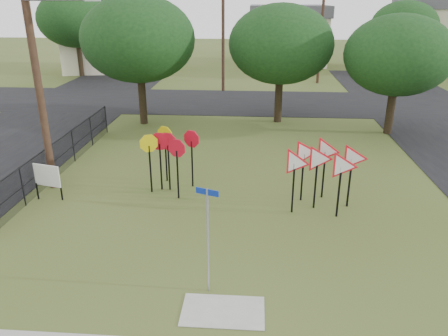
# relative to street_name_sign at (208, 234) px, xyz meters

# --- Properties ---
(ground) EXTENTS (140.00, 140.00, 0.00)m
(ground) POSITION_rel_street_name_sign_xyz_m (0.43, 1.61, -1.66)
(ground) COLOR #3B4C1C
(street_left) EXTENTS (8.00, 50.00, 0.02)m
(street_left) POSITION_rel_street_name_sign_xyz_m (-11.57, 11.61, -1.65)
(street_left) COLOR black
(street_left) RESTS_ON ground
(street_far) EXTENTS (60.00, 8.00, 0.02)m
(street_far) POSITION_rel_street_name_sign_xyz_m (0.43, 21.61, -1.65)
(street_far) COLOR black
(street_far) RESTS_ON ground
(curb_pad) EXTENTS (2.00, 1.20, 0.02)m
(curb_pad) POSITION_rel_street_name_sign_xyz_m (0.43, -0.79, -1.65)
(curb_pad) COLOR #999991
(curb_pad) RESTS_ON ground
(street_name_sign) EXTENTS (0.56, 0.23, 2.88)m
(street_name_sign) POSITION_rel_street_name_sign_xyz_m (0.00, 0.00, 0.00)
(street_name_sign) COLOR #9EA1A7
(street_name_sign) RESTS_ON ground
(stop_sign_cluster) EXTENTS (2.18, 1.90, 2.35)m
(stop_sign_cluster) POSITION_rel_street_name_sign_xyz_m (-2.19, 6.25, 0.09)
(stop_sign_cluster) COLOR black
(stop_sign_cluster) RESTS_ON ground
(yield_sign_cluster) EXTENTS (3.05, 1.87, 2.40)m
(yield_sign_cluster) POSITION_rel_street_name_sign_xyz_m (3.45, 5.13, 0.11)
(yield_sign_cluster) COLOR black
(yield_sign_cluster) RESTS_ON ground
(info_board) EXTENTS (1.08, 0.31, 1.39)m
(info_board) POSITION_rel_street_name_sign_xyz_m (-6.50, 4.98, -0.73)
(info_board) COLOR black
(info_board) RESTS_ON ground
(utility_pole_main) EXTENTS (3.55, 0.33, 10.00)m
(utility_pole_main) POSITION_rel_street_name_sign_xyz_m (-6.80, 6.11, 3.55)
(utility_pole_main) COLOR #412B1E
(utility_pole_main) RESTS_ON ground
(far_pole_a) EXTENTS (1.40, 0.24, 9.00)m
(far_pole_a) POSITION_rel_street_name_sign_xyz_m (-1.57, 25.61, 2.94)
(far_pole_a) COLOR #412B1E
(far_pole_a) RESTS_ON ground
(far_pole_b) EXTENTS (1.40, 0.24, 8.50)m
(far_pole_b) POSITION_rel_street_name_sign_xyz_m (6.43, 29.61, 2.69)
(far_pole_b) COLOR #412B1E
(far_pole_b) RESTS_ON ground
(far_pole_c) EXTENTS (1.40, 0.24, 9.00)m
(far_pole_c) POSITION_rel_street_name_sign_xyz_m (-9.57, 31.61, 2.94)
(far_pole_c) COLOR #412B1E
(far_pole_c) RESTS_ON ground
(fence_run) EXTENTS (0.05, 11.55, 1.50)m
(fence_run) POSITION_rel_street_name_sign_xyz_m (-7.17, 7.86, -0.88)
(fence_run) COLOR black
(fence_run) RESTS_ON ground
(house_left) EXTENTS (10.58, 8.88, 7.20)m
(house_left) POSITION_rel_street_name_sign_xyz_m (-13.57, 35.61, 1.99)
(house_left) COLOR beige
(house_left) RESTS_ON ground
(house_mid) EXTENTS (8.40, 8.40, 6.20)m
(house_mid) POSITION_rel_street_name_sign_xyz_m (4.43, 41.61, 1.49)
(house_mid) COLOR beige
(house_mid) RESTS_ON ground
(house_right) EXTENTS (8.30, 8.30, 7.20)m
(house_right) POSITION_rel_street_name_sign_xyz_m (18.43, 37.61, 1.99)
(house_right) COLOR beige
(house_right) RESTS_ON ground
(tree_near_left) EXTENTS (6.40, 6.40, 7.27)m
(tree_near_left) POSITION_rel_street_name_sign_xyz_m (-5.57, 15.61, 3.20)
(tree_near_left) COLOR black
(tree_near_left) RESTS_ON ground
(tree_near_mid) EXTENTS (6.00, 6.00, 6.80)m
(tree_near_mid) POSITION_rel_street_name_sign_xyz_m (2.43, 16.61, 2.88)
(tree_near_mid) COLOR black
(tree_near_mid) RESTS_ON ground
(tree_near_right) EXTENTS (5.60, 5.60, 6.33)m
(tree_near_right) POSITION_rel_street_name_sign_xyz_m (8.43, 14.61, 2.57)
(tree_near_right) COLOR black
(tree_near_right) RESTS_ON ground
(tree_far_left) EXTENTS (6.80, 6.80, 7.73)m
(tree_far_left) POSITION_rel_street_name_sign_xyz_m (-15.57, 31.61, 3.51)
(tree_far_left) COLOR black
(tree_far_left) RESTS_ON ground
(tree_far_right) EXTENTS (6.00, 6.00, 6.80)m
(tree_far_right) POSITION_rel_street_name_sign_xyz_m (14.43, 33.61, 2.88)
(tree_far_right) COLOR black
(tree_far_right) RESTS_ON ground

